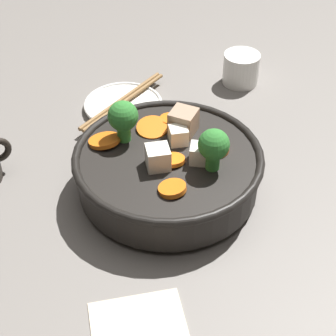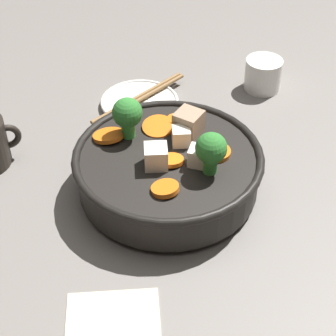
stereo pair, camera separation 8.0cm
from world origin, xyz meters
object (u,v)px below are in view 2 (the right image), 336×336
object	(u,v)px
side_saucer	(140,102)
tea_cup	(263,74)
stirfry_bowl	(168,166)
chopsticks_pair	(139,98)

from	to	relation	value
side_saucer	tea_cup	bearing A→B (deg)	-3.92
stirfry_bowl	side_saucer	size ratio (longest dim) A/B	1.96
side_saucer	tea_cup	size ratio (longest dim) A/B	2.08
stirfry_bowl	tea_cup	world-z (taller)	stirfry_bowl
chopsticks_pair	side_saucer	bearing A→B (deg)	86.42
stirfry_bowl	chopsticks_pair	distance (m)	0.23
stirfry_bowl	side_saucer	xyz separation A→B (m)	(0.02, 0.22, -0.04)
stirfry_bowl	side_saucer	distance (m)	0.23
tea_cup	side_saucer	bearing A→B (deg)	176.08
side_saucer	chopsticks_pair	distance (m)	0.01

